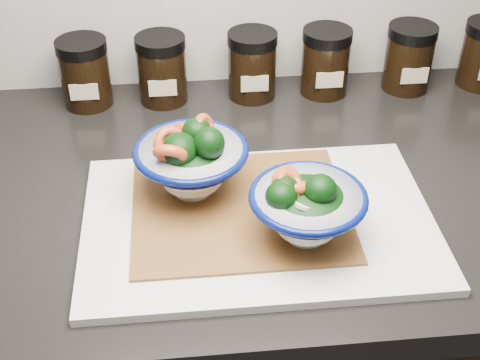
{
  "coord_description": "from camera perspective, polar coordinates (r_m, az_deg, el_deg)",
  "views": [
    {
      "loc": [
        -0.26,
        0.7,
        1.47
      ],
      "look_at": [
        -0.19,
        1.37,
        0.96
      ],
      "focal_mm": 50.0,
      "sensor_mm": 36.0,
      "label": 1
    }
  ],
  "objects": [
    {
      "name": "spice_jar_a",
      "position": [
        1.12,
        -13.1,
        8.91
      ],
      "size": [
        0.08,
        0.08,
        0.11
      ],
      "color": "black",
      "rests_on": "countertop"
    },
    {
      "name": "bowl_left",
      "position": [
        0.87,
        -4.19,
        1.69
      ],
      "size": [
        0.15,
        0.15,
        0.11
      ],
      "rotation": [
        0.0,
        0.0,
        0.33
      ],
      "color": "white",
      "rests_on": "bamboo_mat"
    },
    {
      "name": "spice_jar_b",
      "position": [
        1.11,
        -6.68,
        9.39
      ],
      "size": [
        0.08,
        0.08,
        0.11
      ],
      "color": "black",
      "rests_on": "countertop"
    },
    {
      "name": "countertop",
      "position": [
        0.99,
        10.66,
        -0.33
      ],
      "size": [
        3.5,
        0.6,
        0.04
      ],
      "primitive_type": "cube",
      "color": "black",
      "rests_on": "cabinet"
    },
    {
      "name": "spice_jar_c",
      "position": [
        1.12,
        1.04,
        9.8
      ],
      "size": [
        0.08,
        0.08,
        0.11
      ],
      "color": "black",
      "rests_on": "countertop"
    },
    {
      "name": "cutting_board",
      "position": [
        0.87,
        1.57,
        -3.57
      ],
      "size": [
        0.45,
        0.3,
        0.01
      ],
      "primitive_type": "cube",
      "color": "silver",
      "rests_on": "countertop"
    },
    {
      "name": "bamboo_mat",
      "position": [
        0.87,
        0.0,
        -2.41
      ],
      "size": [
        0.28,
        0.24,
        0.0
      ],
      "primitive_type": "cube",
      "color": "#945F2C",
      "rests_on": "cutting_board"
    },
    {
      "name": "spice_jar_e",
      "position": [
        1.18,
        14.21,
        10.1
      ],
      "size": [
        0.08,
        0.08,
        0.11
      ],
      "color": "black",
      "rests_on": "countertop"
    },
    {
      "name": "bowl_right",
      "position": [
        0.8,
        5.66,
        -2.36
      ],
      "size": [
        0.14,
        0.14,
        0.1
      ],
      "rotation": [
        0.0,
        0.0,
        -0.14
      ],
      "color": "white",
      "rests_on": "bamboo_mat"
    },
    {
      "name": "spice_jar_d",
      "position": [
        1.14,
        7.31,
        10.01
      ],
      "size": [
        0.08,
        0.08,
        0.11
      ],
      "color": "black",
      "rests_on": "countertop"
    }
  ]
}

